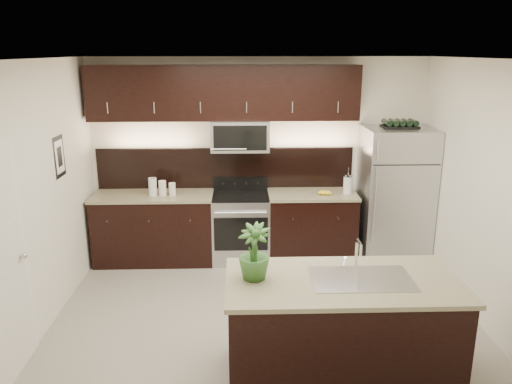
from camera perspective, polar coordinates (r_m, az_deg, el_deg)
ground at (r=5.46m, az=1.07°, el=-14.69°), size 4.50×4.50×0.00m
room_walls at (r=4.78m, az=-0.13°, el=2.82°), size 4.52×4.02×2.71m
counter_run at (r=6.79m, az=-3.48°, el=-4.00°), size 3.51×0.65×0.94m
upper_fixtures at (r=6.56m, az=-3.46°, el=10.30°), size 3.49×0.40×1.66m
island at (r=4.50m, az=9.66°, el=-15.20°), size 1.96×0.96×0.94m
sink_faucet at (r=4.31m, az=11.92°, el=-9.47°), size 0.84×0.50×0.28m
refrigerator at (r=6.90m, az=15.51°, el=-0.40°), size 0.88×0.79×1.82m
wine_rack at (r=6.71m, az=16.11°, el=7.48°), size 0.45×0.28×0.10m
plant at (r=4.13m, az=-0.23°, el=-6.87°), size 0.33×0.33×0.47m
canisters at (r=6.65m, az=-10.90°, el=0.49°), size 0.35×0.11×0.23m
french_press at (r=6.71m, az=10.44°, el=0.88°), size 0.12×0.12×0.34m
bananas at (r=6.64m, az=7.44°, el=-0.04°), size 0.20×0.17×0.06m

